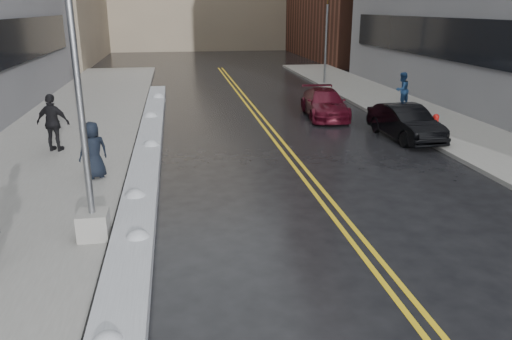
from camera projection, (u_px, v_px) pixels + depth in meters
name	position (u px, v px, depth m)	size (l,w,h in m)	color
ground	(256.00, 277.00, 9.69)	(160.00, 160.00, 0.00)	black
sidewalk_west	(57.00, 149.00, 18.18)	(5.50, 50.00, 0.15)	gray
sidewalk_east	(457.00, 132.00, 20.56)	(4.00, 50.00, 0.15)	gray
lane_line_left	(275.00, 142.00, 19.42)	(0.12, 50.00, 0.01)	gold
lane_line_right	(282.00, 141.00, 19.47)	(0.12, 50.00, 0.01)	gold
snow_ridge	(147.00, 158.00, 16.77)	(0.90, 30.00, 0.34)	#B8BBC2
lamppost	(83.00, 133.00, 10.28)	(0.65, 0.65, 7.62)	gray
fire_hydrant	(435.00, 122.00, 20.26)	(0.26, 0.26, 0.73)	maroon
traffic_signal	(326.00, 33.00, 32.43)	(0.16, 0.20, 6.00)	gray
pedestrian_c	(93.00, 150.00, 14.60)	(0.83, 0.54, 1.70)	black
pedestrian_d	(53.00, 123.00, 17.34)	(1.18, 0.49, 2.02)	black
pedestrian_east	(402.00, 90.00, 25.12)	(0.85, 0.66, 1.75)	navy
car_black	(405.00, 122.00, 19.61)	(1.42, 4.06, 1.34)	black
car_maroon	(325.00, 104.00, 23.59)	(1.80, 4.43, 1.29)	#430A17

